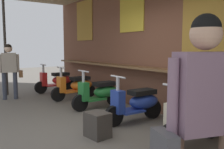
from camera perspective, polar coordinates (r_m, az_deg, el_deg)
name	(u,v)px	position (r m, az deg, el deg)	size (l,w,h in m)	color
ground_plane	(91,132)	(4.52, -4.97, -13.12)	(30.25, 30.25, 0.00)	#605B54
market_stall_facade	(165,29)	(5.41, 12.16, 10.28)	(10.80, 2.70, 3.38)	brown
scooter_red	(57,81)	(8.53, -12.59, -1.38)	(0.46, 1.40, 0.97)	red
scooter_orange	(77,86)	(7.24, -8.27, -2.63)	(0.46, 1.40, 0.97)	orange
scooter_green	(101,93)	(6.10, -2.68, -4.22)	(0.46, 1.40, 0.97)	#237533
scooter_blue	(137,103)	(5.00, 5.96, -6.59)	(0.46, 1.40, 0.97)	#233D9E
scooter_cream	(195,119)	(4.10, 18.80, -9.77)	(0.46, 1.40, 0.97)	beige
shopper_with_handbag	(10,66)	(7.66, -22.73, 1.80)	(0.31, 0.65, 1.61)	#383D4C
shopper_passing	(201,105)	(1.95, 20.07, -6.71)	(0.42, 0.68, 1.74)	brown
merchandise_crate	(98,125)	(4.19, -3.39, -11.60)	(0.40, 0.32, 0.42)	#3D3833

